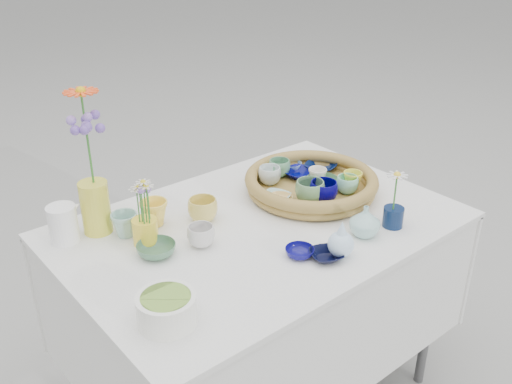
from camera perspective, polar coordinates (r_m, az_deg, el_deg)
wicker_tray at (r=2.04m, az=5.53°, el=0.86°), size 0.47×0.47×0.08m
tray_ceramic_0 at (r=2.13m, az=4.31°, el=1.85°), size 0.12×0.12×0.03m
tray_ceramic_1 at (r=2.19m, az=6.48°, el=2.49°), size 0.15×0.15×0.03m
tray_ceramic_2 at (r=2.05m, az=9.62°, el=1.15°), size 0.09×0.09×0.06m
tray_ceramic_3 at (r=2.05m, az=6.64°, el=0.89°), size 0.15×0.15×0.04m
tray_ceramic_4 at (r=1.93m, az=5.41°, el=0.02°), size 0.10×0.10×0.08m
tray_ceramic_5 at (r=1.95m, az=1.98°, el=-0.56°), size 0.12×0.12×0.02m
tray_ceramic_6 at (r=2.06m, az=1.38°, el=1.67°), size 0.09×0.09×0.07m
tray_ceramic_7 at (r=2.07m, az=6.16°, el=1.54°), size 0.08×0.08×0.06m
tray_ceramic_8 at (r=2.19m, az=3.55°, el=2.63°), size 0.10×0.10×0.02m
tray_ceramic_9 at (r=1.94m, az=6.76°, el=0.00°), size 0.11×0.11×0.08m
tray_ceramic_10 at (r=1.93m, az=2.43°, el=-0.80°), size 0.11×0.11×0.03m
tray_ceramic_11 at (r=2.02m, az=9.11°, el=0.73°), size 0.08×0.08×0.06m
tray_ceramic_12 at (r=2.12m, az=2.35°, el=2.42°), size 0.09×0.09×0.06m
loose_ceramic_0 at (r=1.85m, az=-10.14°, el=-2.07°), size 0.11×0.11×0.08m
loose_ceramic_1 at (r=1.86m, az=-5.35°, el=-1.78°), size 0.13×0.13×0.08m
loose_ceramic_2 at (r=1.71m, az=-9.94°, el=-5.71°), size 0.12×0.12×0.04m
loose_ceramic_3 at (r=1.73m, az=-5.52°, el=-4.39°), size 0.09×0.09×0.07m
loose_ceramic_4 at (r=1.68m, az=4.38°, el=-6.03°), size 0.09×0.09×0.03m
loose_ceramic_5 at (r=1.81m, az=-12.99°, el=-3.20°), size 0.09×0.09×0.08m
loose_ceramic_6 at (r=1.68m, az=7.03°, el=-6.30°), size 0.13×0.13×0.02m
fluted_bowl at (r=1.44m, az=-8.92°, el=-11.52°), size 0.19×0.19×0.08m
bud_vase_paleblue at (r=1.67m, az=8.53°, el=-4.58°), size 0.09×0.09×0.12m
bud_vase_seafoam at (r=1.79m, az=10.85°, el=-2.88°), size 0.11×0.11×0.10m
bud_vase_cobalt at (r=1.87m, az=13.55°, el=-2.44°), size 0.08×0.08×0.07m
single_daisy at (r=1.82m, az=13.74°, el=-0.04°), size 0.10×0.10×0.14m
tall_vase_yellow at (r=1.84m, az=-15.75°, el=-1.49°), size 0.11×0.11×0.17m
gerbera at (r=1.75m, az=-16.51°, el=5.13°), size 0.14×0.14×0.30m
hydrangea at (r=1.76m, az=-16.29°, el=3.65°), size 0.09×0.09×0.26m
white_pitcher at (r=1.82m, az=-18.74°, el=-3.05°), size 0.15×0.13×0.12m
daisy_cup at (r=1.76m, az=-11.00°, el=-3.91°), size 0.10×0.10×0.08m
daisy_posy at (r=1.69m, az=-11.06°, el=-0.87°), size 0.09×0.09×0.14m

